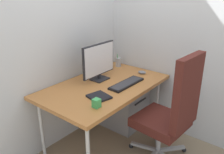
# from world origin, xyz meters

# --- Properties ---
(ground_plane) EXTENTS (8.00, 8.00, 0.00)m
(ground_plane) POSITION_xyz_m (0.00, 0.00, 0.00)
(ground_plane) COLOR gray
(wall_back) EXTENTS (2.80, 0.04, 2.80)m
(wall_back) POSITION_xyz_m (0.00, 0.44, 1.40)
(wall_back) COLOR silver
(wall_back) RESTS_ON ground_plane
(wall_side_right) EXTENTS (0.04, 2.24, 2.80)m
(wall_side_right) POSITION_xyz_m (0.72, -0.20, 1.40)
(wall_side_right) COLOR silver
(wall_side_right) RESTS_ON ground_plane
(desk) EXTENTS (1.38, 0.83, 0.71)m
(desk) POSITION_xyz_m (0.00, 0.00, 0.67)
(desk) COLOR #B27038
(desk) RESTS_ON ground_plane
(office_chair) EXTENTS (0.61, 0.62, 1.15)m
(office_chair) POSITION_xyz_m (0.14, -0.71, 0.58)
(office_chair) COLOR black
(office_chair) RESTS_ON ground_plane
(filing_cabinet) EXTENTS (0.47, 0.48, 0.56)m
(filing_cabinet) POSITION_xyz_m (0.44, 0.05, 0.28)
(filing_cabinet) COLOR gray
(filing_cabinet) RESTS_ON ground_plane
(monitor) EXTENTS (0.48, 0.15, 0.40)m
(monitor) POSITION_xyz_m (0.08, 0.14, 0.92)
(monitor) COLOR black
(monitor) RESTS_ON desk
(keyboard) EXTENTS (0.46, 0.15, 0.02)m
(keyboard) POSITION_xyz_m (0.15, -0.18, 0.72)
(keyboard) COLOR black
(keyboard) RESTS_ON desk
(mouse) EXTENTS (0.08, 0.11, 0.04)m
(mouse) POSITION_xyz_m (0.52, -0.14, 0.73)
(mouse) COLOR slate
(mouse) RESTS_ON desk
(pen_holder) EXTENTS (0.07, 0.07, 0.16)m
(pen_holder) POSITION_xyz_m (0.57, 0.25, 0.77)
(pen_holder) COLOR #9EA0A5
(pen_holder) RESTS_ON desk
(notebook) EXTENTS (0.21, 0.23, 0.02)m
(notebook) POSITION_xyz_m (-0.26, -0.16, 0.72)
(notebook) COLOR black
(notebook) RESTS_ON desk
(desk_clamp_accessory) EXTENTS (0.06, 0.06, 0.08)m
(desk_clamp_accessory) POSITION_xyz_m (-0.42, -0.26, 0.75)
(desk_clamp_accessory) COLOR #3FAD59
(desk_clamp_accessory) RESTS_ON desk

